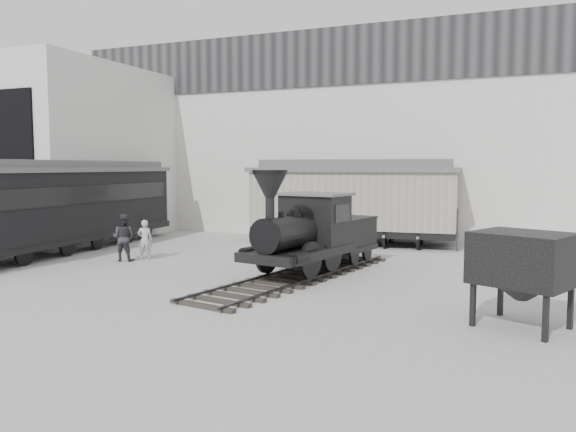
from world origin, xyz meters
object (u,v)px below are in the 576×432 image
at_px(boxcar, 353,200).
at_px(visitor_a, 145,240).
at_px(locomotive, 310,237).
at_px(coal_hopper, 523,266).
at_px(passenger_coach, 69,205).
at_px(visitor_b, 123,237).

xyz_separation_m(boxcar, visitor_a, (-6.55, -7.73, -1.35)).
distance_m(locomotive, coal_hopper, 8.03).
xyz_separation_m(locomotive, boxcar, (-0.74, 8.22, 0.85)).
bearing_deg(visitor_a, passenger_coach, -36.40).
height_order(passenger_coach, visitor_b, passenger_coach).
height_order(locomotive, coal_hopper, locomotive).
bearing_deg(coal_hopper, boxcar, 145.63).
relative_size(locomotive, visitor_a, 6.34).
distance_m(boxcar, visitor_b, 11.03).
relative_size(passenger_coach, visitor_a, 8.67).
bearing_deg(passenger_coach, visitor_a, -15.04).
bearing_deg(coal_hopper, passenger_coach, -172.26).
bearing_deg(boxcar, passenger_coach, -153.28).
distance_m(passenger_coach, visitor_b, 4.60).
height_order(locomotive, boxcar, boxcar).
xyz_separation_m(locomotive, visitor_a, (-7.29, 0.49, -0.50)).
bearing_deg(visitor_b, passenger_coach, -32.36).
bearing_deg(visitor_a, boxcar, -155.73).
height_order(boxcar, coal_hopper, boxcar).
distance_m(locomotive, visitor_a, 7.32).
height_order(locomotive, visitor_a, locomotive).
relative_size(locomotive, passenger_coach, 0.73).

